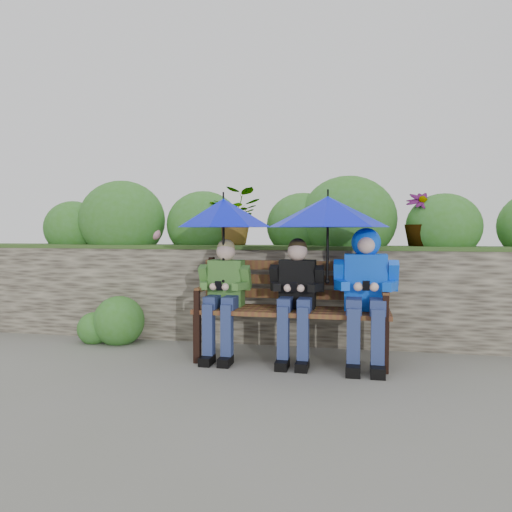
% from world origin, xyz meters
% --- Properties ---
extents(ground, '(60.00, 60.00, 0.00)m').
position_xyz_m(ground, '(0.00, 0.00, 0.00)').
color(ground, '#67685C').
rests_on(ground, ground).
extents(garden_backdrop, '(8.00, 2.87, 1.82)m').
position_xyz_m(garden_backdrop, '(-0.02, 1.60, 0.61)').
color(garden_backdrop, '#39342C').
rests_on(garden_backdrop, ground).
extents(park_bench, '(1.76, 0.51, 0.93)m').
position_xyz_m(park_bench, '(0.35, 0.05, 0.53)').
color(park_bench, black).
rests_on(park_bench, ground).
extents(boy_left, '(0.48, 0.55, 1.11)m').
position_xyz_m(boy_left, '(-0.28, -0.03, 0.63)').
color(boy_left, '#315E26').
rests_on(boy_left, ground).
extents(boy_middle, '(0.49, 0.57, 1.12)m').
position_xyz_m(boy_middle, '(0.40, -0.03, 0.63)').
color(boy_middle, black).
rests_on(boy_middle, ground).
extents(boy_right, '(0.56, 0.67, 1.21)m').
position_xyz_m(boy_right, '(1.01, -0.03, 0.72)').
color(boy_right, blue).
rests_on(boy_right, ground).
extents(umbrella_left, '(0.90, 0.90, 0.85)m').
position_xyz_m(umbrella_left, '(-0.29, -0.01, 1.35)').
color(umbrella_left, '#000CCC').
rests_on(umbrella_left, ground).
extents(umbrella_right, '(1.07, 1.07, 0.84)m').
position_xyz_m(umbrella_right, '(0.67, -0.02, 1.36)').
color(umbrella_right, '#000CCC').
rests_on(umbrella_right, ground).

